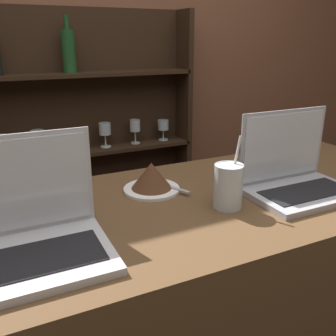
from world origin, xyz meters
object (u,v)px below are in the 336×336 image
Objects in this scene: cake_plate at (152,178)px; water_glass at (228,186)px; laptop_far at (295,174)px; laptop_near at (36,230)px.

water_glass reaches higher than cake_plate.
cake_plate is at bearing 153.73° from laptop_far.
laptop_far is 1.81× the size of cake_plate.
laptop_near is 1.64× the size of cake_plate.
laptop_near reaches higher than laptop_far.
laptop_far is at bearing -26.27° from cake_plate.
laptop_near is at bearing -177.95° from water_glass.
laptop_near reaches higher than water_glass.
laptop_far is 1.61× the size of water_glass.
laptop_far is (0.76, 0.02, 0.00)m from laptop_near.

